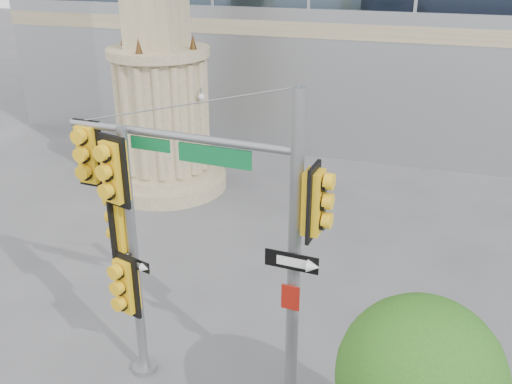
% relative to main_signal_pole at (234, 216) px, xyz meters
% --- Properties ---
extents(ground, '(120.00, 120.00, 0.00)m').
position_rel_main_signal_pole_xyz_m(ground, '(-0.07, 0.11, -3.91)').
color(ground, '#545456').
rests_on(ground, ground).
extents(monument, '(4.40, 4.40, 16.60)m').
position_rel_main_signal_pole_xyz_m(monument, '(-6.07, 9.11, 1.61)').
color(monument, '#9C8A6A').
rests_on(monument, ground).
extents(main_signal_pole, '(4.88, 0.75, 6.30)m').
position_rel_main_signal_pole_xyz_m(main_signal_pole, '(0.00, 0.00, 0.00)').
color(main_signal_pole, slate).
rests_on(main_signal_pole, ground).
extents(secondary_signal_pole, '(0.93, 0.84, 5.36)m').
position_rel_main_signal_pole_xyz_m(secondary_signal_pole, '(-2.13, -0.19, -0.76)').
color(secondary_signal_pole, slate).
rests_on(secondary_signal_pole, ground).
extents(street_tree, '(2.47, 2.41, 3.85)m').
position_rel_main_signal_pole_xyz_m(street_tree, '(3.47, -1.67, -1.37)').
color(street_tree, '#9C8A6A').
rests_on(street_tree, ground).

